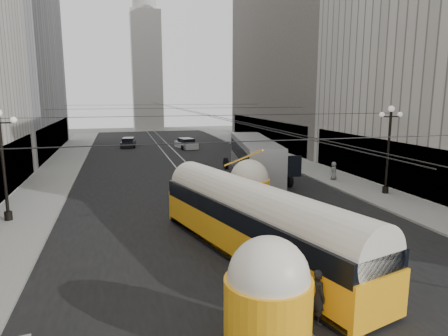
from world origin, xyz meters
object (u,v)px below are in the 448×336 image
streetcar (255,222)px  pedestrian_crossing_a (319,296)px  pedestrian_sidewalk_right (334,171)px  city_bus (254,156)px

streetcar → pedestrian_crossing_a: (0.27, -5.45, -0.79)m
streetcar → pedestrian_sidewalk_right: size_ratio=10.03×
streetcar → pedestrian_crossing_a: bearing=-87.1°
pedestrian_sidewalk_right → city_bus: bearing=-53.3°
streetcar → city_bus: (5.87, 17.09, 0.17)m
streetcar → pedestrian_sidewalk_right: bearing=49.1°
pedestrian_sidewalk_right → pedestrian_crossing_a: bearing=35.7°
pedestrian_crossing_a → pedestrian_sidewalk_right: bearing=-27.0°
streetcar → pedestrian_crossing_a: streetcar is taller
city_bus → pedestrian_crossing_a: size_ratio=7.56×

